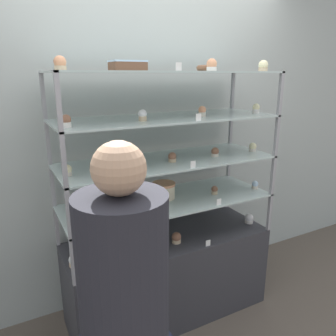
% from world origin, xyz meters
% --- Properties ---
extents(ground_plane, '(20.00, 20.00, 0.00)m').
position_xyz_m(ground_plane, '(0.00, 0.00, 0.00)').
color(ground_plane, brown).
extents(back_wall, '(8.00, 0.05, 2.60)m').
position_xyz_m(back_wall, '(0.00, 0.41, 1.30)').
color(back_wall, '#A8B2AD').
rests_on(back_wall, ground_plane).
extents(display_base, '(1.47, 0.53, 0.63)m').
position_xyz_m(display_base, '(0.00, 0.00, 0.32)').
color(display_base, '#333338').
rests_on(display_base, ground_plane).
extents(display_riser_lower, '(1.47, 0.53, 0.29)m').
position_xyz_m(display_riser_lower, '(0.00, 0.00, 0.91)').
color(display_riser_lower, '#99999E').
rests_on(display_riser_lower, display_base).
extents(display_riser_middle, '(1.47, 0.53, 0.29)m').
position_xyz_m(display_riser_middle, '(0.00, 0.00, 1.19)').
color(display_riser_middle, '#99999E').
rests_on(display_riser_middle, display_riser_lower).
extents(display_riser_upper, '(1.47, 0.53, 0.29)m').
position_xyz_m(display_riser_upper, '(0.00, 0.00, 1.48)').
color(display_riser_upper, '#99999E').
rests_on(display_riser_upper, display_riser_middle).
extents(display_riser_top, '(1.47, 0.53, 0.29)m').
position_xyz_m(display_riser_top, '(0.00, 0.00, 1.77)').
color(display_riser_top, '#99999E').
rests_on(display_riser_top, display_riser_upper).
extents(layer_cake_centerpiece, '(0.16, 0.16, 0.11)m').
position_xyz_m(layer_cake_centerpiece, '(-0.01, 0.04, 0.98)').
color(layer_cake_centerpiece, beige).
rests_on(layer_cake_centerpiece, display_riser_lower).
extents(sheet_cake_frosted, '(0.20, 0.15, 0.06)m').
position_xyz_m(sheet_cake_frosted, '(-0.28, -0.03, 1.82)').
color(sheet_cake_frosted, brown).
rests_on(sheet_cake_frosted, display_riser_top).
extents(cupcake_0, '(0.07, 0.07, 0.08)m').
position_xyz_m(cupcake_0, '(-0.68, -0.06, 0.67)').
color(cupcake_0, '#CCB28C').
rests_on(cupcake_0, display_base).
extents(cupcake_1, '(0.07, 0.07, 0.08)m').
position_xyz_m(cupcake_1, '(0.01, -0.10, 0.67)').
color(cupcake_1, '#CCB28C').
rests_on(cupcake_1, display_base).
extents(cupcake_2, '(0.07, 0.07, 0.08)m').
position_xyz_m(cupcake_2, '(0.68, -0.09, 0.67)').
color(cupcake_2, white).
rests_on(cupcake_2, display_base).
extents(price_tag_0, '(0.04, 0.00, 0.04)m').
position_xyz_m(price_tag_0, '(0.18, -0.25, 0.65)').
color(price_tag_0, white).
rests_on(price_tag_0, display_base).
extents(cupcake_3, '(0.05, 0.05, 0.06)m').
position_xyz_m(cupcake_3, '(-0.68, -0.14, 0.95)').
color(cupcake_3, '#CCB28C').
rests_on(cupcake_3, display_riser_lower).
extents(cupcake_4, '(0.05, 0.05, 0.06)m').
position_xyz_m(cupcake_4, '(-0.34, -0.05, 0.95)').
color(cupcake_4, beige).
rests_on(cupcake_4, display_riser_lower).
extents(cupcake_5, '(0.05, 0.05, 0.06)m').
position_xyz_m(cupcake_5, '(0.35, -0.06, 0.95)').
color(cupcake_5, '#CCB28C').
rests_on(cupcake_5, display_riser_lower).
extents(cupcake_6, '(0.05, 0.05, 0.06)m').
position_xyz_m(cupcake_6, '(0.70, -0.11, 0.95)').
color(cupcake_6, beige).
rests_on(cupcake_6, display_riser_lower).
extents(price_tag_1, '(0.04, 0.00, 0.04)m').
position_xyz_m(price_tag_1, '(0.26, -0.25, 0.94)').
color(price_tag_1, white).
rests_on(price_tag_1, display_riser_lower).
extents(cupcake_7, '(0.05, 0.05, 0.07)m').
position_xyz_m(cupcake_7, '(-0.68, -0.05, 1.24)').
color(cupcake_7, beige).
rests_on(cupcake_7, display_riser_middle).
extents(cupcake_8, '(0.05, 0.05, 0.07)m').
position_xyz_m(cupcake_8, '(-0.33, -0.10, 1.24)').
color(cupcake_8, beige).
rests_on(cupcake_8, display_riser_middle).
extents(cupcake_9, '(0.05, 0.05, 0.07)m').
position_xyz_m(cupcake_9, '(0.00, -0.06, 1.24)').
color(cupcake_9, '#CCB28C').
rests_on(cupcake_9, display_riser_middle).
extents(cupcake_10, '(0.05, 0.05, 0.07)m').
position_xyz_m(cupcake_10, '(0.34, -0.07, 1.24)').
color(cupcake_10, beige).
rests_on(cupcake_10, display_riser_middle).
extents(cupcake_11, '(0.05, 0.05, 0.07)m').
position_xyz_m(cupcake_11, '(0.68, -0.07, 1.24)').
color(cupcake_11, beige).
rests_on(cupcake_11, display_riser_middle).
extents(price_tag_2, '(0.04, 0.00, 0.04)m').
position_xyz_m(price_tag_2, '(0.05, -0.25, 1.23)').
color(price_tag_2, white).
rests_on(price_tag_2, display_riser_middle).
extents(cupcake_12, '(0.05, 0.05, 0.07)m').
position_xyz_m(cupcake_12, '(-0.67, -0.13, 1.53)').
color(cupcake_12, white).
rests_on(cupcake_12, display_riser_upper).
extents(cupcake_13, '(0.05, 0.05, 0.07)m').
position_xyz_m(cupcake_13, '(-0.22, -0.09, 1.53)').
color(cupcake_13, '#CCB28C').
rests_on(cupcake_13, display_riser_upper).
extents(cupcake_14, '(0.05, 0.05, 0.07)m').
position_xyz_m(cupcake_14, '(0.22, -0.07, 1.53)').
color(cupcake_14, beige).
rests_on(cupcake_14, display_riser_upper).
extents(cupcake_15, '(0.05, 0.05, 0.07)m').
position_xyz_m(cupcake_15, '(0.67, -0.09, 1.53)').
color(cupcake_15, white).
rests_on(cupcake_15, display_riser_upper).
extents(price_tag_3, '(0.04, 0.00, 0.04)m').
position_xyz_m(price_tag_3, '(0.08, -0.25, 1.52)').
color(price_tag_3, white).
rests_on(price_tag_3, display_riser_upper).
extents(cupcake_16, '(0.07, 0.07, 0.08)m').
position_xyz_m(cupcake_16, '(-0.66, -0.04, 1.82)').
color(cupcake_16, '#CCB28C').
rests_on(cupcake_16, display_riser_top).
extents(cupcake_17, '(0.07, 0.07, 0.08)m').
position_xyz_m(cupcake_17, '(0.23, -0.14, 1.82)').
color(cupcake_17, white).
rests_on(cupcake_17, display_riser_top).
extents(cupcake_18, '(0.07, 0.07, 0.08)m').
position_xyz_m(cupcake_18, '(0.68, -0.12, 1.82)').
color(cupcake_18, '#CCB28C').
rests_on(cupcake_18, display_riser_top).
extents(price_tag_4, '(0.04, 0.00, 0.04)m').
position_xyz_m(price_tag_4, '(-0.06, -0.25, 1.81)').
color(price_tag_4, white).
rests_on(price_tag_4, display_riser_top).
extents(donut_glazed, '(0.13, 0.13, 0.04)m').
position_xyz_m(donut_glazed, '(0.27, -0.04, 1.81)').
color(donut_glazed, brown).
rests_on(donut_glazed, display_riser_top).
extents(customer_figure, '(0.36, 0.36, 1.55)m').
position_xyz_m(customer_figure, '(-0.63, -0.82, 0.83)').
color(customer_figure, '#282D47').
rests_on(customer_figure, ground_plane).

